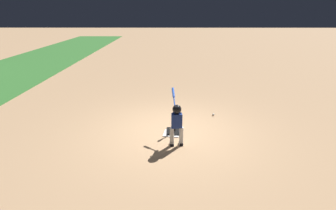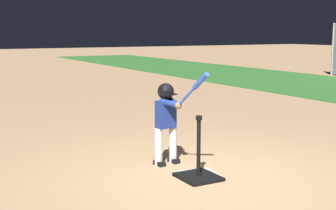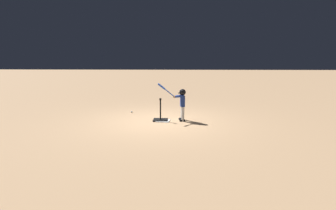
# 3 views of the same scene
# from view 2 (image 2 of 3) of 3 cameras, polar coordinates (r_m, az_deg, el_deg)

# --- Properties ---
(ground_plane) EXTENTS (90.00, 90.00, 0.00)m
(ground_plane) POSITION_cam_2_polar(r_m,az_deg,el_deg) (5.79, 4.79, -8.91)
(ground_plane) COLOR tan
(home_plate) EXTENTS (0.50, 0.50, 0.02)m
(home_plate) POSITION_cam_2_polar(r_m,az_deg,el_deg) (5.89, 3.89, -8.46)
(home_plate) COLOR white
(home_plate) RESTS_ON ground_plane
(batting_tee) EXTENTS (0.50, 0.45, 0.78)m
(batting_tee) POSITION_cam_2_polar(r_m,az_deg,el_deg) (5.75, 3.72, -8.05)
(batting_tee) COLOR black
(batting_tee) RESTS_ON ground_plane
(batter_child) EXTENTS (0.96, 0.35, 1.30)m
(batter_child) POSITION_cam_2_polar(r_m,az_deg,el_deg) (6.19, -0.06, -1.00)
(batter_child) COLOR silver
(batter_child) RESTS_ON ground_plane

